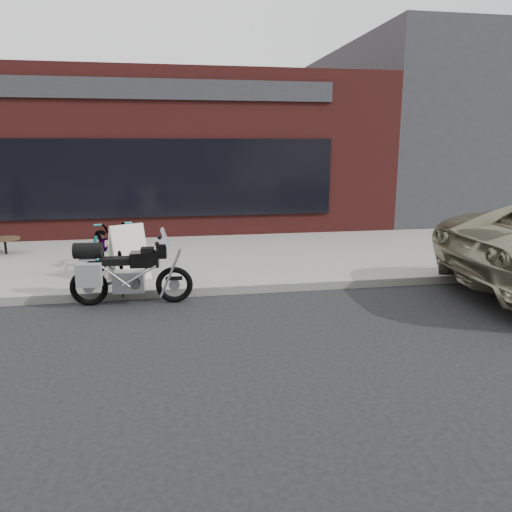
{
  "coord_description": "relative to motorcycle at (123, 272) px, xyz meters",
  "views": [
    {
      "loc": [
        -1.36,
        -4.25,
        2.55
      ],
      "look_at": [
        -0.05,
        3.23,
        0.85
      ],
      "focal_mm": 35.0,
      "sensor_mm": 36.0,
      "label": 1
    }
  ],
  "objects": [
    {
      "name": "ground",
      "position": [
        2.13,
        -3.78,
        -0.54
      ],
      "size": [
        120.0,
        120.0,
        0.0
      ],
      "primitive_type": "plane",
      "color": "black",
      "rests_on": "ground"
    },
    {
      "name": "near_sidewalk",
      "position": [
        2.13,
        3.22,
        -0.46
      ],
      "size": [
        44.0,
        6.0,
        0.15
      ],
      "primitive_type": "cube",
      "color": "gray",
      "rests_on": "ground"
    },
    {
      "name": "storefront",
      "position": [
        0.13,
        10.2,
        1.71
      ],
      "size": [
        14.0,
        10.07,
        4.5
      ],
      "color": "#5C201D",
      "rests_on": "ground"
    },
    {
      "name": "neighbour_building",
      "position": [
        12.13,
        10.22,
        2.46
      ],
      "size": [
        10.0,
        10.0,
        6.0
      ],
      "primitive_type": "cube",
      "color": "#2D2D33",
      "rests_on": "ground"
    },
    {
      "name": "motorcycle",
      "position": [
        0.0,
        0.0,
        0.0
      ],
      "size": [
        1.97,
        0.64,
        1.25
      ],
      "rotation": [
        0.0,
        0.0,
        -0.05
      ],
      "color": "black",
      "rests_on": "ground"
    },
    {
      "name": "bicycle_front",
      "position": [
        -0.42,
        1.64,
        0.13
      ],
      "size": [
        1.34,
        2.08,
        1.03
      ],
      "primitive_type": "imported",
      "rotation": [
        0.0,
        0.0,
        0.37
      ],
      "color": "gray",
      "rests_on": "near_sidewalk"
    },
    {
      "name": "sandwich_sign",
      "position": [
        0.01,
        1.05,
        0.12
      ],
      "size": [
        0.83,
        0.81,
        1.01
      ],
      "rotation": [
        0.0,
        0.0,
        0.5
      ],
      "color": "white",
      "rests_on": "near_sidewalk"
    },
    {
      "name": "cafe_table",
      "position": [
        -2.87,
        3.71,
        -0.05
      ],
      "size": [
        0.64,
        0.64,
        0.37
      ],
      "color": "black",
      "rests_on": "near_sidewalk"
    }
  ]
}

